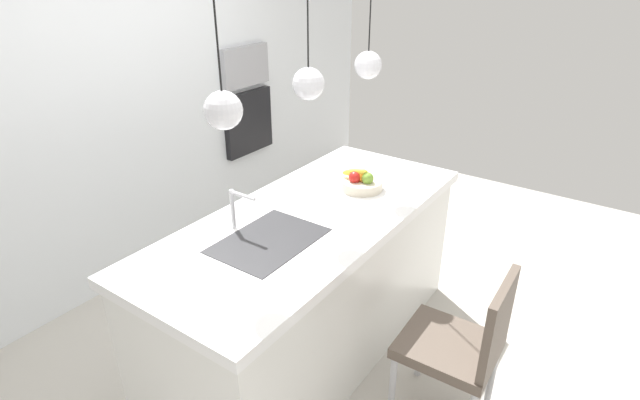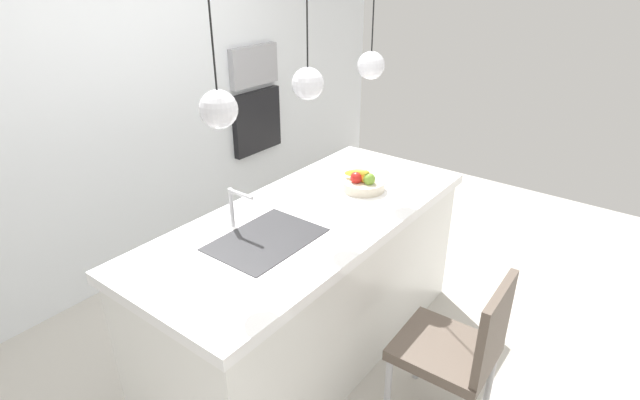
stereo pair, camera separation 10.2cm
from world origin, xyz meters
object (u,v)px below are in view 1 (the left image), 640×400
oven (248,122)px  microwave (244,66)px  chair_near (463,343)px  fruit_bowl (361,181)px

oven → microwave: bearing=0.0°
oven → chair_near: oven is taller
fruit_bowl → oven: size_ratio=0.47×
fruit_bowl → microwave: bearing=65.3°
fruit_bowl → microwave: 1.85m
microwave → chair_near: size_ratio=0.59×
fruit_bowl → chair_near: bearing=-117.8°
chair_near → microwave: bearing=64.1°
fruit_bowl → chair_near: (-0.47, -0.89, -0.49)m
microwave → oven: microwave is taller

